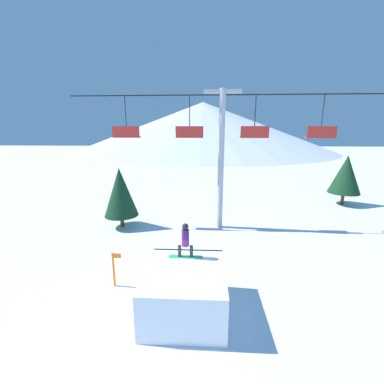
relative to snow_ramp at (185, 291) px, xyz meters
The scene contains 9 objects.
ground_plane 1.12m from the snow_ramp, 143.96° to the right, with size 220.00×220.00×0.00m, color white.
mountain_ridge 82.79m from the snow_ramp, 90.41° to the left, with size 85.72×85.72×16.13m.
snow_ramp is the anchor object (origin of this frame).
snowboarder 1.86m from the snow_ramp, 93.25° to the left, with size 1.34×0.29×1.43m.
chairlift 10.15m from the snow_ramp, 79.04° to the left, with size 19.71×0.44×9.23m.
pine_tree_near 10.11m from the snow_ramp, 121.22° to the left, with size 2.34×2.34×4.21m.
pine_tree_far 20.31m from the snow_ramp, 48.82° to the left, with size 2.73×2.73×4.54m.
trail_marker 3.50m from the snow_ramp, 155.90° to the left, with size 0.41×0.10×1.57m.
distant_skier 14.14m from the snow_ramp, 116.19° to the left, with size 0.24×0.24×1.23m.
Camera 1 is at (1.31, -7.93, 6.60)m, focal length 24.00 mm.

